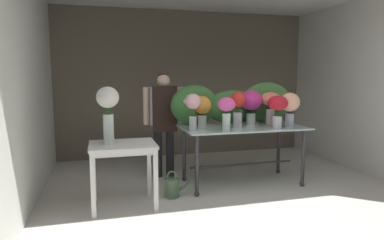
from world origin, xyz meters
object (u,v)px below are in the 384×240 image
at_px(vase_sunset_carnations, 202,108).
at_px(watering_can, 172,187).
at_px(vase_magenta_tulips, 251,103).
at_px(vase_white_roses_tall, 108,108).
at_px(florist, 164,114).
at_px(vase_scarlet_freesia, 238,106).
at_px(vase_blush_ranunculus, 193,106).
at_px(display_table_glass, 243,136).
at_px(side_table_white, 123,152).
at_px(vase_fuchsia_dahlias, 227,109).
at_px(vase_peach_lilies, 290,105).
at_px(vase_crimson_roses, 278,107).
at_px(vase_coral_peonies, 271,103).

relative_size(vase_sunset_carnations, watering_can, 1.22).
relative_size(vase_magenta_tulips, vase_white_roses_tall, 0.76).
height_order(florist, vase_scarlet_freesia, florist).
bearing_deg(watering_can, vase_blush_ranunculus, 27.75).
distance_m(florist, watering_can, 1.24).
relative_size(florist, watering_can, 4.43).
relative_size(display_table_glass, side_table_white, 2.27).
height_order(vase_magenta_tulips, vase_sunset_carnations, vase_magenta_tulips).
xyz_separation_m(side_table_white, vase_scarlet_freesia, (1.59, 0.40, 0.46)).
relative_size(vase_magenta_tulips, vase_fuchsia_dahlias, 1.14).
bearing_deg(florist, vase_blush_ranunculus, -72.11).
relative_size(side_table_white, vase_white_roses_tall, 1.15).
bearing_deg(vase_white_roses_tall, vase_sunset_carnations, 23.60).
relative_size(vase_white_roses_tall, watering_can, 1.87).
xyz_separation_m(vase_white_roses_tall, watering_can, (0.76, 0.13, -1.04)).
height_order(vase_magenta_tulips, vase_peach_lilies, vase_magenta_tulips).
xyz_separation_m(florist, vase_sunset_carnations, (0.45, -0.49, 0.12)).
bearing_deg(vase_scarlet_freesia, display_table_glass, 12.29).
distance_m(side_table_white, vase_crimson_roses, 2.11).
bearing_deg(vase_coral_peonies, vase_blush_ranunculus, -171.02).
xyz_separation_m(vase_peach_lilies, vase_white_roses_tall, (-2.45, -0.23, 0.05)).
relative_size(vase_crimson_roses, vase_peach_lilies, 0.94).
distance_m(vase_peach_lilies, watering_can, 1.96).
relative_size(side_table_white, vase_peach_lilies, 1.60).
bearing_deg(vase_blush_ranunculus, vase_sunset_carnations, 52.13).
xyz_separation_m(vase_magenta_tulips, vase_scarlet_freesia, (-0.28, -0.15, -0.03)).
height_order(vase_scarlet_freesia, vase_fuchsia_dahlias, vase_scarlet_freesia).
height_order(vase_crimson_roses, watering_can, vase_crimson_roses).
distance_m(vase_sunset_carnations, vase_white_roses_tall, 1.40).
xyz_separation_m(vase_magenta_tulips, vase_coral_peonies, (0.28, -0.06, -0.01)).
relative_size(vase_blush_ranunculus, vase_fuchsia_dahlias, 1.10).
distance_m(vase_magenta_tulips, vase_peach_lilies, 0.54).
bearing_deg(side_table_white, vase_sunset_carnations, 26.35).
height_order(vase_scarlet_freesia, watering_can, vase_scarlet_freesia).
xyz_separation_m(vase_scarlet_freesia, vase_fuchsia_dahlias, (-0.26, -0.27, -0.01)).
distance_m(vase_crimson_roses, vase_sunset_carnations, 1.02).
bearing_deg(vase_white_roses_tall, side_table_white, -0.25).
xyz_separation_m(florist, vase_fuchsia_dahlias, (0.65, -0.92, 0.14)).
height_order(vase_crimson_roses, vase_coral_peonies, vase_coral_peonies).
distance_m(vase_peach_lilies, vase_blush_ranunculus, 1.38).
xyz_separation_m(florist, watering_can, (-0.07, -0.92, -0.83)).
bearing_deg(vase_crimson_roses, watering_can, 179.77).
xyz_separation_m(display_table_glass, vase_coral_peonies, (0.46, 0.07, 0.45)).
relative_size(vase_blush_ranunculus, vase_scarlet_freesia, 0.97).
height_order(florist, watering_can, florist).
bearing_deg(vase_peach_lilies, vase_coral_peonies, 120.80).
distance_m(vase_white_roses_tall, watering_can, 1.30).
bearing_deg(vase_fuchsia_dahlias, watering_can, -179.95).
bearing_deg(vase_sunset_carnations, watering_can, -140.35).
relative_size(vase_magenta_tulips, vase_sunset_carnations, 1.16).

